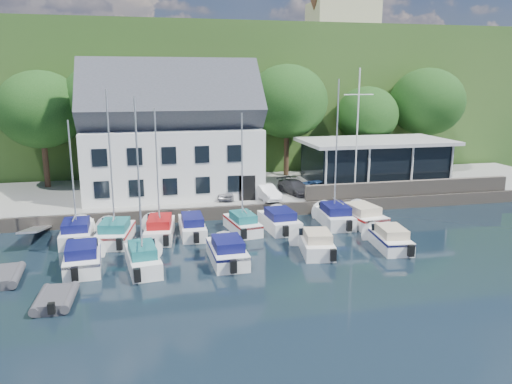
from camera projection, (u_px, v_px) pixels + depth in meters
ground at (318, 267)px, 28.22m from camera, size 180.00×180.00×0.00m
quay at (252, 192)px, 44.76m from camera, size 60.00×13.00×1.00m
quay_face at (270, 210)px, 38.57m from camera, size 60.00×0.30×1.00m
hillside at (197, 93)px, 85.42m from camera, size 160.00×75.00×16.00m
field_patch at (234, 47)px, 92.93m from camera, size 50.00×30.00×0.30m
farmhouse at (343, 15)px, 77.93m from camera, size 10.40×7.00×8.20m
harbor_building at (172, 142)px, 41.23m from camera, size 14.40×8.20×8.70m
club_pavilion at (374, 162)px, 45.12m from camera, size 13.20×7.20×4.10m
seawall at (409, 188)px, 41.28m from camera, size 18.00×0.50×1.20m
gangway at (38, 239)px, 33.25m from camera, size 1.20×6.00×1.40m
car_silver at (226, 192)px, 40.14m from camera, size 1.93×3.41×1.10m
car_white at (266, 192)px, 39.79m from camera, size 1.96×3.83×1.20m
car_dgrey at (295, 187)px, 41.80m from camera, size 2.58×4.19×1.13m
car_blue at (321, 187)px, 41.58m from camera, size 2.32×3.70×1.18m
flagpole at (357, 134)px, 39.90m from camera, size 2.46×0.20×10.26m
tree_0 at (43, 130)px, 43.36m from camera, size 7.45×7.45×10.18m
tree_1 at (108, 124)px, 44.90m from camera, size 7.98×7.98×10.90m
tree_3 at (287, 121)px, 48.78m from camera, size 7.92×7.92×10.82m
tree_4 at (366, 129)px, 51.05m from camera, size 6.36×6.36×8.69m
tree_5 at (425, 119)px, 52.14m from camera, size 7.71×7.71×10.54m
boat_r1_0 at (72, 175)px, 31.84m from camera, size 2.28×6.16×8.86m
boat_r1_1 at (111, 173)px, 31.54m from camera, size 3.02×6.04×9.23m
boat_r1_2 at (157, 172)px, 32.62m from camera, size 2.67×6.72×8.95m
boat_r1_3 at (192, 224)px, 34.10m from camera, size 1.80×6.47×1.42m
boat_r1_4 at (242, 171)px, 33.92m from camera, size 2.60×5.93×8.53m
boat_r1_5 at (279, 219)px, 35.29m from camera, size 2.62×6.24×1.47m
boat_r1_6 at (336, 160)px, 35.56m from camera, size 2.47×6.59×9.47m
boat_r1_7 at (360, 214)px, 36.44m from camera, size 3.06×6.78×1.53m
boat_r2_0 at (82, 256)px, 27.89m from camera, size 2.50×5.95×1.52m
boat_r2_1 at (139, 190)px, 27.06m from camera, size 2.50×6.37×9.06m
boat_r2_2 at (227, 249)px, 28.95m from camera, size 2.18×5.97×1.49m
boat_r2_3 at (316, 242)px, 30.45m from camera, size 2.76×5.60×1.43m
boat_r2_4 at (390, 237)px, 31.40m from camera, size 2.52×6.02×1.41m
dinghy_0 at (3, 275)px, 26.19m from camera, size 2.07×3.25×0.73m
dinghy_1 at (55, 297)px, 23.54m from camera, size 1.95×3.11×0.71m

